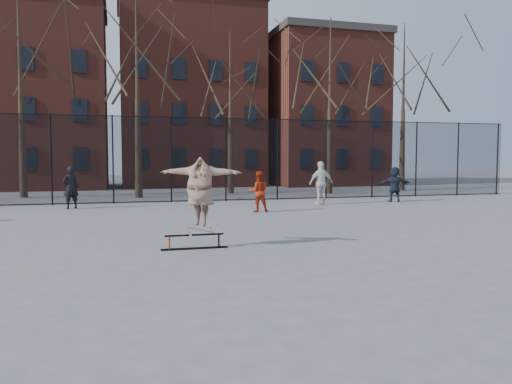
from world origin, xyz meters
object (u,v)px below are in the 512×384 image
object	(u,v)px
skater	(200,195)
bystander_navy	(394,184)
skateboard	(201,232)
bystander_black	(71,187)
bystander_red	(259,192)
bystander_white	(321,183)
skate_rail	(194,243)

from	to	relation	value
skater	bystander_navy	distance (m)	14.47
skateboard	bystander_black	world-z (taller)	bystander_black
skateboard	bystander_red	distance (m)	7.89
bystander_navy	bystander_white	bearing A→B (deg)	18.07
bystander_black	bystander_navy	size ratio (longest dim) A/B	1.05
bystander_black	bystander_white	xyz separation A→B (m)	(10.59, -1.02, 0.09)
bystander_black	bystander_navy	xyz separation A→B (m)	(14.50, -0.65, -0.04)
bystander_white	bystander_red	bearing A→B (deg)	26.63
bystander_navy	skateboard	bearing A→B (deg)	54.26
bystander_black	bystander_red	size ratio (longest dim) A/B	1.11
bystander_red	skateboard	bearing A→B (deg)	71.94
bystander_black	bystander_navy	world-z (taller)	bystander_black
skateboard	bystander_white	xyz separation A→B (m)	(6.90, 9.24, 0.58)
bystander_red	bystander_navy	distance (m)	7.82
skateboard	bystander_red	xyz separation A→B (m)	(3.39, 7.11, 0.40)
skate_rail	skater	size ratio (longest dim) A/B	0.79
bystander_navy	bystander_black	bearing A→B (deg)	10.01
skate_rail	skater	distance (m)	1.11
skate_rail	bystander_red	xyz separation A→B (m)	(3.54, 7.11, 0.65)
bystander_red	bystander_white	distance (m)	4.11
skate_rail	skateboard	bearing A→B (deg)	0.00
bystander_red	bystander_navy	bearing A→B (deg)	-153.81
bystander_black	bystander_red	xyz separation A→B (m)	(7.09, -3.16, -0.09)
skate_rail	bystander_white	distance (m)	11.65
skater	bystander_red	bearing A→B (deg)	89.19
bystander_red	bystander_navy	size ratio (longest dim) A/B	0.95
bystander_red	skater	bearing A→B (deg)	71.94
bystander_black	bystander_red	world-z (taller)	bystander_black
skater	bystander_navy	xyz separation A→B (m)	(10.80, 9.62, -0.40)
skater	bystander_black	xyz separation A→B (m)	(-3.70, 10.27, -0.36)
bystander_red	bystander_white	bearing A→B (deg)	-141.17
skateboard	skater	size ratio (longest dim) A/B	0.40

